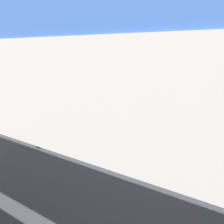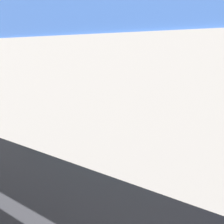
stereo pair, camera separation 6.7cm
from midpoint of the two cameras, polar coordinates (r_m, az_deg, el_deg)
The scene contains 6 objects.
ground at distance 17.00m, azimuth 2.41°, elevation -6.11°, with size 80.00×80.00×0.00m, color #38383D.
city_bus at distance 17.29m, azimuth 1.58°, elevation 0.73°, with size 11.54×2.85×3.15m.
pedestrian at distance 16.03m, azimuth -16.29°, elevation -4.56°, with size 0.38×0.38×1.79m.
lane_dash_left at distance 18.06m, azimuth 11.91°, elevation -5.20°, with size 2.00×0.20×0.01m, color silver.
lane_dash_centre at distance 19.92m, azimuth 1.36°, elevation -3.13°, with size 2.00×0.20×0.01m, color silver.
lane_dash_right at distance 22.34m, azimuth -7.12°, elevation -1.37°, with size 2.00×0.20×0.01m, color silver.
Camera 1 is at (-8.78, 13.39, 5.72)m, focal length 41.33 mm.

